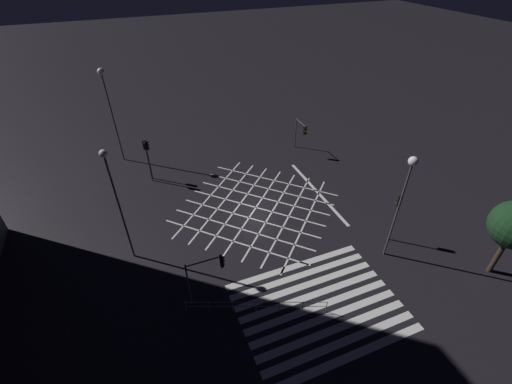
{
  "coord_description": "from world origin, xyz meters",
  "views": [
    {
      "loc": [
        -8.8,
        -21.97,
        19.24
      ],
      "look_at": [
        0.0,
        0.0,
        1.72
      ],
      "focal_mm": 24.0,
      "sensor_mm": 36.0,
      "label": 1
    }
  ],
  "objects_px": {
    "traffic_light_se_cross": "(397,209)",
    "street_lamp_far": "(106,93)",
    "traffic_light_ne_cross": "(301,130)",
    "street_lamp_east": "(407,182)",
    "traffic_light_sw_main": "(208,270)",
    "traffic_light_nw_main": "(148,152)",
    "street_lamp_west": "(114,189)",
    "traffic_light_nw_cross": "(147,153)"
  },
  "relations": [
    {
      "from": "traffic_light_se_cross",
      "to": "street_lamp_far",
      "type": "xyz_separation_m",
      "value": [
        -18.53,
        20.58,
        4.33
      ]
    },
    {
      "from": "traffic_light_ne_cross",
      "to": "street_lamp_east",
      "type": "distance_m",
      "value": 16.75
    },
    {
      "from": "traffic_light_ne_cross",
      "to": "street_lamp_far",
      "type": "distance_m",
      "value": 19.89
    },
    {
      "from": "traffic_light_se_cross",
      "to": "street_lamp_far",
      "type": "distance_m",
      "value": 28.03
    },
    {
      "from": "traffic_light_se_cross",
      "to": "street_lamp_east",
      "type": "bearing_deg",
      "value": 132.02
    },
    {
      "from": "traffic_light_sw_main",
      "to": "traffic_light_nw_main",
      "type": "relative_size",
      "value": 0.87
    },
    {
      "from": "traffic_light_se_cross",
      "to": "traffic_light_nw_main",
      "type": "relative_size",
      "value": 1.03
    },
    {
      "from": "traffic_light_sw_main",
      "to": "street_lamp_west",
      "type": "distance_m",
      "value": 8.03
    },
    {
      "from": "traffic_light_nw_main",
      "to": "street_lamp_west",
      "type": "xyz_separation_m",
      "value": [
        -2.9,
        -10.09,
        3.25
      ]
    },
    {
      "from": "traffic_light_nw_cross",
      "to": "street_lamp_west",
      "type": "distance_m",
      "value": 10.47
    },
    {
      "from": "street_lamp_west",
      "to": "traffic_light_sw_main",
      "type": "bearing_deg",
      "value": -52.46
    },
    {
      "from": "traffic_light_sw_main",
      "to": "street_lamp_west",
      "type": "relative_size",
      "value": 0.4
    },
    {
      "from": "traffic_light_se_cross",
      "to": "traffic_light_nw_main",
      "type": "xyz_separation_m",
      "value": [
        -16.09,
        15.73,
        -0.08
      ]
    },
    {
      "from": "traffic_light_nw_main",
      "to": "street_lamp_far",
      "type": "xyz_separation_m",
      "value": [
        -2.44,
        4.85,
        4.41
      ]
    },
    {
      "from": "traffic_light_sw_main",
      "to": "street_lamp_west",
      "type": "height_order",
      "value": "street_lamp_west"
    },
    {
      "from": "traffic_light_ne_cross",
      "to": "street_lamp_west",
      "type": "bearing_deg",
      "value": -63.69
    },
    {
      "from": "traffic_light_sw_main",
      "to": "street_lamp_far",
      "type": "height_order",
      "value": "street_lamp_far"
    },
    {
      "from": "traffic_light_se_cross",
      "to": "traffic_light_nw_cross",
      "type": "height_order",
      "value": "traffic_light_nw_cross"
    },
    {
      "from": "traffic_light_nw_main",
      "to": "street_lamp_east",
      "type": "height_order",
      "value": "street_lamp_east"
    },
    {
      "from": "traffic_light_nw_cross",
      "to": "street_lamp_east",
      "type": "distance_m",
      "value": 22.48
    },
    {
      "from": "traffic_light_se_cross",
      "to": "street_lamp_east",
      "type": "relative_size",
      "value": 0.5
    },
    {
      "from": "street_lamp_west",
      "to": "traffic_light_ne_cross",
      "type": "bearing_deg",
      "value": 26.31
    },
    {
      "from": "traffic_light_sw_main",
      "to": "traffic_light_nw_main",
      "type": "xyz_separation_m",
      "value": [
        -1.49,
        15.8,
        0.3
      ]
    },
    {
      "from": "traffic_light_nw_main",
      "to": "street_lamp_west",
      "type": "relative_size",
      "value": 0.46
    },
    {
      "from": "traffic_light_sw_main",
      "to": "traffic_light_ne_cross",
      "type": "height_order",
      "value": "traffic_light_sw_main"
    },
    {
      "from": "traffic_light_nw_main",
      "to": "street_lamp_east",
      "type": "bearing_deg",
      "value": -48.98
    },
    {
      "from": "street_lamp_east",
      "to": "traffic_light_nw_cross",
      "type": "bearing_deg",
      "value": 132.13
    },
    {
      "from": "traffic_light_ne_cross",
      "to": "traffic_light_se_cross",
      "type": "bearing_deg",
      "value": 0.18
    },
    {
      "from": "street_lamp_east",
      "to": "street_lamp_west",
      "type": "height_order",
      "value": "street_lamp_west"
    },
    {
      "from": "street_lamp_east",
      "to": "street_lamp_far",
      "type": "xyz_separation_m",
      "value": [
        -17.18,
        21.8,
        0.79
      ]
    },
    {
      "from": "traffic_light_nw_cross",
      "to": "traffic_light_sw_main",
      "type": "relative_size",
      "value": 1.23
    },
    {
      "from": "traffic_light_nw_main",
      "to": "street_lamp_east",
      "type": "relative_size",
      "value": 0.49
    },
    {
      "from": "traffic_light_sw_main",
      "to": "traffic_light_nw_main",
      "type": "bearing_deg",
      "value": 95.38
    },
    {
      "from": "traffic_light_ne_cross",
      "to": "street_lamp_far",
      "type": "bearing_deg",
      "value": -106.81
    },
    {
      "from": "traffic_light_sw_main",
      "to": "traffic_light_ne_cross",
      "type": "distance_m",
      "value": 20.95
    },
    {
      "from": "traffic_light_nw_cross",
      "to": "traffic_light_ne_cross",
      "type": "distance_m",
      "value": 16.22
    },
    {
      "from": "traffic_light_nw_cross",
      "to": "street_lamp_west",
      "type": "xyz_separation_m",
      "value": [
        -2.74,
        -9.63,
        3.05
      ]
    },
    {
      "from": "street_lamp_far",
      "to": "traffic_light_se_cross",
      "type": "bearing_deg",
      "value": -48.0
    },
    {
      "from": "traffic_light_ne_cross",
      "to": "street_lamp_far",
      "type": "height_order",
      "value": "street_lamp_far"
    },
    {
      "from": "traffic_light_ne_cross",
      "to": "traffic_light_nw_cross",
      "type": "bearing_deg",
      "value": -90.93
    },
    {
      "from": "traffic_light_nw_cross",
      "to": "traffic_light_ne_cross",
      "type": "bearing_deg",
      "value": 89.07
    },
    {
      "from": "traffic_light_nw_main",
      "to": "traffic_light_ne_cross",
      "type": "bearing_deg",
      "value": -2.6
    }
  ]
}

